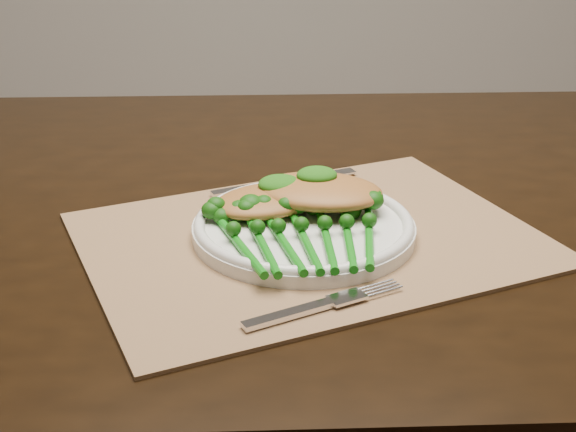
{
  "coord_description": "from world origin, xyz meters",
  "views": [
    {
      "loc": [
        -0.11,
        -0.96,
        1.13
      ],
      "look_at": [
        -0.08,
        -0.18,
        0.78
      ],
      "focal_mm": 50.0,
      "sensor_mm": 36.0,
      "label": 1
    }
  ],
  "objects_px": {
    "dinner_plate": "(304,226)",
    "broccolini_bundle": "(305,241)",
    "placemat": "(310,239)",
    "chicken_fillet_left": "(267,201)"
  },
  "relations": [
    {
      "from": "placemat",
      "to": "dinner_plate",
      "type": "distance_m",
      "value": 0.02
    },
    {
      "from": "dinner_plate",
      "to": "broccolini_bundle",
      "type": "xyz_separation_m",
      "value": [
        -0.0,
        -0.05,
        0.01
      ]
    },
    {
      "from": "dinner_plate",
      "to": "broccolini_bundle",
      "type": "distance_m",
      "value": 0.05
    },
    {
      "from": "chicken_fillet_left",
      "to": "dinner_plate",
      "type": "bearing_deg",
      "value": -66.78
    },
    {
      "from": "placemat",
      "to": "dinner_plate",
      "type": "height_order",
      "value": "dinner_plate"
    },
    {
      "from": "dinner_plate",
      "to": "chicken_fillet_left",
      "type": "relative_size",
      "value": 1.95
    },
    {
      "from": "chicken_fillet_left",
      "to": "broccolini_bundle",
      "type": "height_order",
      "value": "chicken_fillet_left"
    },
    {
      "from": "dinner_plate",
      "to": "chicken_fillet_left",
      "type": "height_order",
      "value": "chicken_fillet_left"
    },
    {
      "from": "dinner_plate",
      "to": "placemat",
      "type": "bearing_deg",
      "value": -33.11
    },
    {
      "from": "dinner_plate",
      "to": "broccolini_bundle",
      "type": "height_order",
      "value": "broccolini_bundle"
    }
  ]
}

